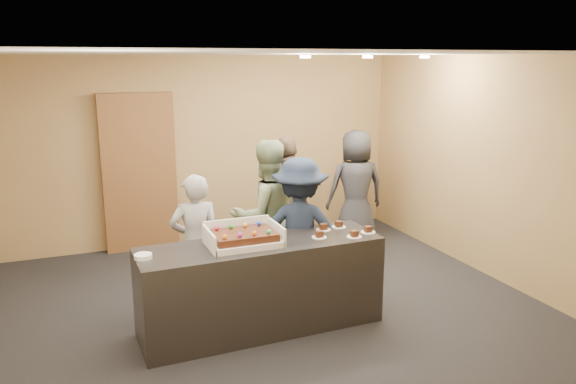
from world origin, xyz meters
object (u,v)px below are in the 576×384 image
Objects in this scene: person_navy_man at (300,231)px; person_brown_extra at (287,202)px; person_dark_suit at (356,188)px; serving_counter at (261,286)px; person_sage_man at (266,216)px; sheet_cake at (244,235)px; person_server_grey at (196,243)px; cake_box at (243,240)px; plate_stack at (143,256)px; storage_cabinet at (139,173)px.

person_navy_man is 1.13m from person_brown_extra.
person_dark_suit is at bearing -111.04° from person_navy_man.
person_navy_man is at bearing 27.88° from person_brown_extra.
person_sage_man is (0.40, 0.95, 0.43)m from serving_counter.
person_server_grey is at bearing 114.92° from sheet_cake.
person_sage_man is at bearing -43.77° from person_navy_man.
serving_counter is 3.45× the size of cake_box.
serving_counter is at bearing 63.09° from person_sage_man.
plate_stack is (-0.95, -0.05, -0.03)m from cake_box.
cake_box is 0.41× the size of person_brown_extra.
person_dark_suit is (2.29, 1.97, -0.16)m from sheet_cake.
person_navy_man is (1.37, -2.49, -0.29)m from storage_cabinet.
serving_counter is at bearing 1.06° from plate_stack.
person_dark_suit is at bearing 31.54° from plate_stack.
person_brown_extra is (1.38, 0.85, 0.11)m from person_server_grey.
storage_cabinet is 3.17× the size of cake_box.
person_server_grey reaches higher than serving_counter.
cake_box is at bearing -78.50° from storage_cabinet.
storage_cabinet is at bearing -81.73° from person_server_grey.
person_brown_extra reaches higher than sheet_cake.
person_brown_extra is (2.01, 1.57, -0.07)m from plate_stack.
storage_cabinet is 2.18m from person_brown_extra.
person_sage_man reaches higher than person_navy_man.
person_dark_suit is at bearing -18.55° from storage_cabinet.
person_dark_suit is (2.12, 1.97, 0.39)m from serving_counter.
plate_stack reaches higher than serving_counter.
serving_counter is 1.61× the size of person_server_grey.
person_navy_man is at bearing 30.04° from sheet_cake.
plate_stack is (-0.95, -0.02, -0.08)m from sheet_cake.
cake_box is 0.90m from person_navy_man.
cake_box is 1.86m from person_brown_extra.
storage_cabinet is 1.25× the size of person_sage_man.
person_navy_man is at bearing 28.61° from cake_box.
storage_cabinet is at bearing -37.32° from person_navy_man.
person_sage_man is at bearing 39.46° from person_dark_suit.
person_server_grey is at bearing 48.40° from plate_stack.
cake_box is at bearing 49.11° from person_dark_suit.
plate_stack is 0.09× the size of person_sage_man.
person_server_grey is at bearing 115.79° from cake_box.
person_server_grey is (0.27, -2.25, -0.36)m from storage_cabinet.
serving_counter is 1.12m from person_sage_man.
cake_box is 0.06m from sheet_cake.
person_brown_extra is at bearing -40.13° from storage_cabinet.
storage_cabinet reaches higher than person_brown_extra.
person_server_grey reaches higher than plate_stack.
person_sage_man is (1.16, -1.99, -0.22)m from storage_cabinet.
storage_cabinet reaches higher than person_navy_man.
sheet_cake is 0.92m from person_navy_man.
person_server_grey reaches higher than sheet_cake.
person_sage_man is 0.55m from person_navy_man.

